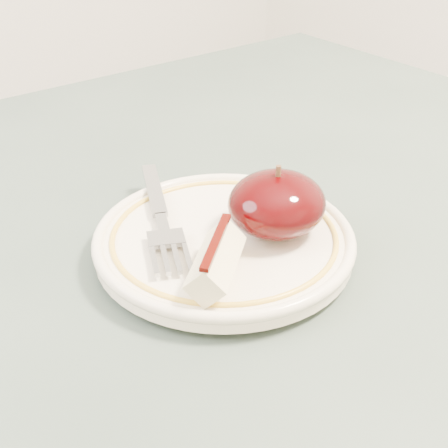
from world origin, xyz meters
TOP-DOWN VIEW (x-y plane):
  - table at (0.00, 0.00)m, footprint 0.90×0.90m
  - plate at (-0.05, 0.01)m, footprint 0.20×0.20m
  - apple_half at (-0.01, -0.00)m, footprint 0.08×0.07m
  - apple_wedge at (-0.09, -0.03)m, footprint 0.07×0.07m
  - fork at (-0.07, 0.06)m, footprint 0.09×0.16m

SIDE VIEW (x-z plane):
  - table at x=0.00m, z-range 0.29..1.04m
  - plate at x=-0.05m, z-range 0.75..0.77m
  - fork at x=-0.07m, z-range 0.77..0.78m
  - apple_wedge at x=-0.09m, z-range 0.77..0.80m
  - apple_half at x=-0.01m, z-range 0.76..0.82m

